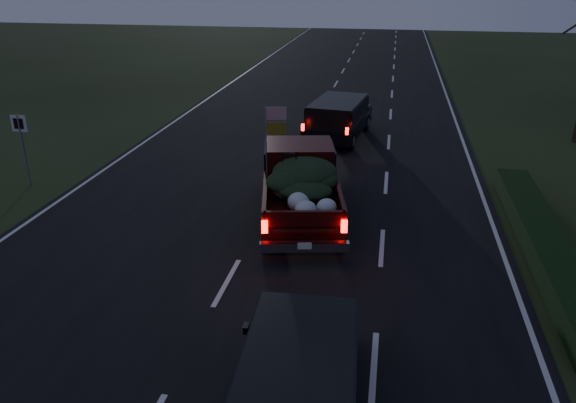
% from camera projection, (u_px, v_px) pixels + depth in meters
% --- Properties ---
extents(ground, '(120.00, 120.00, 0.00)m').
position_uv_depth(ground, '(227.00, 283.00, 13.44)').
color(ground, black).
rests_on(ground, ground).
extents(road_asphalt, '(14.00, 120.00, 0.02)m').
position_uv_depth(road_asphalt, '(227.00, 282.00, 13.44)').
color(road_asphalt, black).
rests_on(road_asphalt, ground).
extents(hedge_row, '(1.00, 10.00, 0.60)m').
position_uv_depth(hedge_row, '(545.00, 242.00, 14.73)').
color(hedge_row, black).
rests_on(hedge_row, ground).
extents(route_sign, '(0.55, 0.08, 2.50)m').
position_uv_depth(route_sign, '(22.00, 139.00, 18.76)').
color(route_sign, gray).
rests_on(route_sign, ground).
extents(pickup_truck, '(3.24, 6.02, 2.99)m').
position_uv_depth(pickup_truck, '(300.00, 181.00, 16.62)').
color(pickup_truck, '#380807').
rests_on(pickup_truck, ground).
extents(lead_suv, '(2.69, 5.10, 1.40)m').
position_uv_depth(lead_suv, '(338.00, 115.00, 24.30)').
color(lead_suv, black).
rests_on(lead_suv, ground).
extents(rear_suv, '(2.17, 4.43, 1.25)m').
position_uv_depth(rear_suv, '(299.00, 376.00, 8.97)').
color(rear_suv, black).
rests_on(rear_suv, ground).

